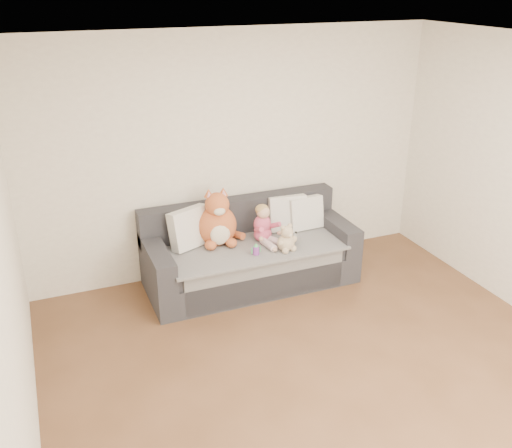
% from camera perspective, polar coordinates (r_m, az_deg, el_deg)
% --- Properties ---
extents(room_shell, '(5.00, 5.00, 5.00)m').
position_cam_1_polar(room_shell, '(4.33, 7.35, -0.42)').
color(room_shell, brown).
rests_on(room_shell, ground).
extents(sofa, '(2.20, 0.94, 0.85)m').
position_cam_1_polar(sofa, '(6.09, -0.68, -3.14)').
color(sofa, '#27272C').
rests_on(sofa, ground).
extents(cushion_left, '(0.49, 0.35, 0.42)m').
position_cam_1_polar(cushion_left, '(5.88, -6.64, -0.40)').
color(cushion_left, silver).
rests_on(cushion_left, sofa).
extents(cushion_right_back, '(0.44, 0.24, 0.39)m').
position_cam_1_polar(cushion_right_back, '(6.25, 3.16, 1.11)').
color(cushion_right_back, silver).
rests_on(cushion_right_back, sofa).
extents(cushion_right_front, '(0.40, 0.19, 0.37)m').
position_cam_1_polar(cushion_right_front, '(6.29, 4.97, 1.11)').
color(cushion_right_front, silver).
rests_on(cushion_right_front, sofa).
extents(toddler, '(0.28, 0.42, 0.41)m').
position_cam_1_polar(toddler, '(5.95, 0.85, -0.24)').
color(toddler, '#D14A75').
rests_on(toddler, sofa).
extents(plush_cat, '(0.50, 0.42, 0.63)m').
position_cam_1_polar(plush_cat, '(5.91, -3.85, 0.15)').
color(plush_cat, '#BD502A').
rests_on(plush_cat, sofa).
extents(teddy_bear, '(0.23, 0.18, 0.29)m').
position_cam_1_polar(teddy_bear, '(5.78, 3.08, -1.62)').
color(teddy_bear, tan).
rests_on(teddy_bear, sofa).
extents(plush_cow, '(0.13, 0.20, 0.16)m').
position_cam_1_polar(plush_cow, '(5.95, 3.53, -1.40)').
color(plush_cow, white).
rests_on(plush_cow, sofa).
extents(sippy_cup, '(0.11, 0.08, 0.12)m').
position_cam_1_polar(sippy_cup, '(5.71, -0.00, -2.51)').
color(sippy_cup, purple).
rests_on(sippy_cup, sofa).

